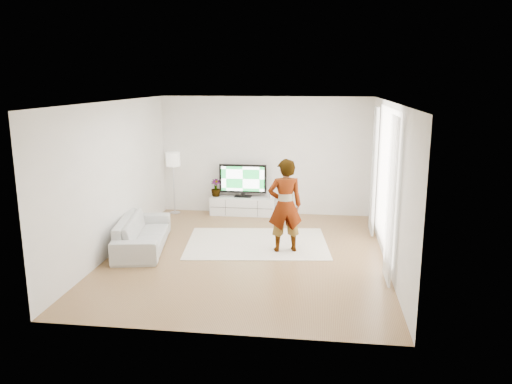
# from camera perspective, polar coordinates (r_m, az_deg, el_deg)

# --- Properties ---
(floor) EXTENTS (6.00, 6.00, 0.00)m
(floor) POSITION_cam_1_polar(r_m,az_deg,el_deg) (9.36, -1.00, -7.13)
(floor) COLOR olive
(floor) RESTS_ON ground
(ceiling) EXTENTS (6.00, 6.00, 0.00)m
(ceiling) POSITION_cam_1_polar(r_m,az_deg,el_deg) (8.81, -1.07, 10.27)
(ceiling) COLOR white
(ceiling) RESTS_ON wall_back
(wall_left) EXTENTS (0.02, 6.00, 2.80)m
(wall_left) POSITION_cam_1_polar(r_m,az_deg,el_deg) (9.66, -15.88, 1.63)
(wall_left) COLOR white
(wall_left) RESTS_ON floor
(wall_right) EXTENTS (0.02, 6.00, 2.80)m
(wall_right) POSITION_cam_1_polar(r_m,az_deg,el_deg) (8.97, 14.98, 0.86)
(wall_right) COLOR white
(wall_right) RESTS_ON floor
(wall_back) EXTENTS (5.00, 0.02, 2.80)m
(wall_back) POSITION_cam_1_polar(r_m,az_deg,el_deg) (11.91, 1.07, 4.14)
(wall_back) COLOR white
(wall_back) RESTS_ON floor
(wall_front) EXTENTS (5.00, 0.02, 2.80)m
(wall_front) POSITION_cam_1_polar(r_m,az_deg,el_deg) (6.11, -5.14, -4.22)
(wall_front) COLOR white
(wall_front) RESTS_ON floor
(window) EXTENTS (0.01, 2.60, 2.50)m
(window) POSITION_cam_1_polar(r_m,az_deg,el_deg) (9.25, 14.64, 1.54)
(window) COLOR white
(window) RESTS_ON wall_right
(curtain_near) EXTENTS (0.04, 0.70, 2.60)m
(curtain_near) POSITION_cam_1_polar(r_m,az_deg,el_deg) (8.00, 15.16, -0.93)
(curtain_near) COLOR white
(curtain_near) RESTS_ON floor
(curtain_far) EXTENTS (0.04, 0.70, 2.60)m
(curtain_far) POSITION_cam_1_polar(r_m,az_deg,el_deg) (10.53, 13.32, 2.38)
(curtain_far) COLOR white
(curtain_far) RESTS_ON floor
(media_console) EXTENTS (1.54, 0.44, 0.43)m
(media_console) POSITION_cam_1_polar(r_m,az_deg,el_deg) (11.98, -1.51, -1.59)
(media_console) COLOR silver
(media_console) RESTS_ON floor
(television) EXTENTS (1.13, 0.22, 0.79)m
(television) POSITION_cam_1_polar(r_m,az_deg,el_deg) (11.87, -1.51, 1.45)
(television) COLOR black
(television) RESTS_ON media_console
(game_console) EXTENTS (0.08, 0.15, 0.20)m
(game_console) POSITION_cam_1_polar(r_m,az_deg,el_deg) (11.83, 1.70, -0.21)
(game_console) COLOR white
(game_console) RESTS_ON media_console
(potted_plant) EXTENTS (0.29, 0.29, 0.42)m
(potted_plant) POSITION_cam_1_polar(r_m,az_deg,el_deg) (12.00, -4.62, 0.49)
(potted_plant) COLOR #3F7238
(potted_plant) RESTS_ON media_console
(rug) EXTENTS (2.96, 2.29, 0.01)m
(rug) POSITION_cam_1_polar(r_m,az_deg,el_deg) (9.96, 0.11, -5.84)
(rug) COLOR #F0E4CD
(rug) RESTS_ON floor
(player) EXTENTS (0.73, 0.57, 1.76)m
(player) POSITION_cam_1_polar(r_m,az_deg,el_deg) (9.28, 3.34, -1.55)
(player) COLOR #334772
(player) RESTS_ON rug
(sofa) EXTENTS (1.18, 2.21, 0.61)m
(sofa) POSITION_cam_1_polar(r_m,az_deg,el_deg) (9.84, -12.83, -4.56)
(sofa) COLOR beige
(sofa) RESTS_ON floor
(floor_lamp) EXTENTS (0.33, 0.33, 1.48)m
(floor_lamp) POSITION_cam_1_polar(r_m,az_deg,el_deg) (12.08, -9.46, 3.40)
(floor_lamp) COLOR silver
(floor_lamp) RESTS_ON floor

